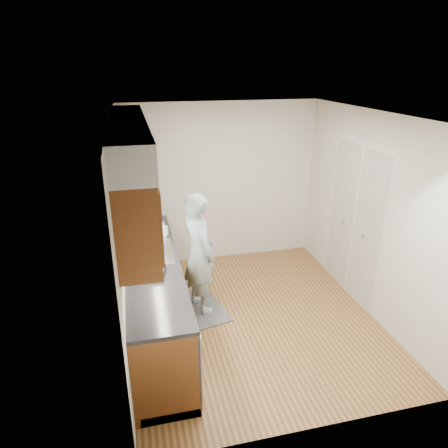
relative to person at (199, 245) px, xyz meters
name	(u,v)px	position (x,y,z in m)	size (l,w,h in m)	color
floor	(252,316)	(0.61, -0.33, -0.91)	(3.50, 3.50, 0.00)	#A16B3D
ceiling	(258,115)	(0.61, -0.33, 1.59)	(3.50, 3.50, 0.00)	white
wall_left	(122,238)	(-0.89, -0.33, 0.34)	(0.02, 3.50, 2.50)	silver
wall_right	(370,215)	(2.11, -0.33, 0.34)	(0.02, 3.50, 2.50)	silver
wall_back	(221,184)	(0.61, 1.42, 0.34)	(3.00, 0.02, 2.50)	silver
counter	(155,295)	(-0.59, -0.33, -0.42)	(0.64, 2.80, 1.30)	brown
upper_cabinets	(132,173)	(-0.72, -0.28, 1.04)	(0.47, 2.80, 1.21)	brown
closet_door	(354,223)	(2.10, -0.03, 0.12)	(0.02, 1.22, 2.05)	white
floor_mat	(200,307)	(0.00, 0.00, -0.90)	(0.54, 0.91, 0.02)	slate
person	(199,245)	(0.00, 0.00, 0.00)	(0.63, 0.42, 1.78)	#8DA9AC
soap_bottle_a	(148,226)	(-0.59, 0.41, 0.15)	(0.09, 0.09, 0.24)	white
soap_bottle_b	(164,229)	(-0.39, 0.32, 0.13)	(0.09, 0.09, 0.19)	white
soda_can	(157,232)	(-0.48, 0.31, 0.10)	(0.07, 0.07, 0.13)	#B31E21
steel_can	(161,229)	(-0.43, 0.41, 0.09)	(0.06, 0.06, 0.12)	#A5A5AA
dish_rack	(148,272)	(-0.66, -0.65, 0.06)	(0.35, 0.30, 0.06)	black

